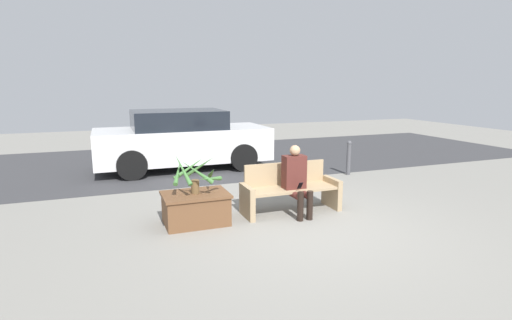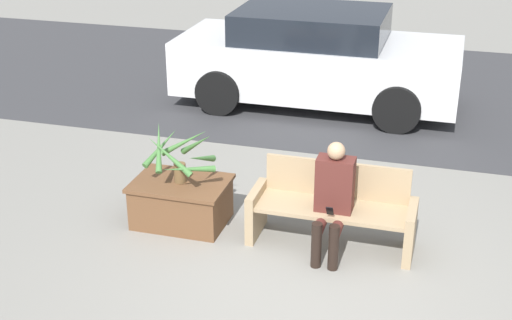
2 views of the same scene
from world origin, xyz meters
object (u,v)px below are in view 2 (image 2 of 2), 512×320
person_seated (333,196)px  potted_plant (180,155)px  bench (333,208)px  planter_box (181,200)px  parked_car (316,58)px

person_seated → potted_plant: (-1.66, 0.14, 0.18)m
bench → planter_box: 1.65m
potted_plant → parked_car: size_ratio=0.18×
person_seated → potted_plant: 1.68m
bench → parked_car: size_ratio=0.39×
person_seated → parked_car: parked_car is taller
potted_plant → planter_box: bearing=175.3°
planter_box → parked_car: 4.32m
planter_box → potted_plant: bearing=-4.7°
person_seated → potted_plant: bearing=175.1°
person_seated → planter_box: 1.72m
bench → person_seated: 0.31m
potted_plant → parked_car: parked_car is taller
person_seated → planter_box: (-1.67, 0.14, -0.36)m
parked_car → bench: bearing=-75.9°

